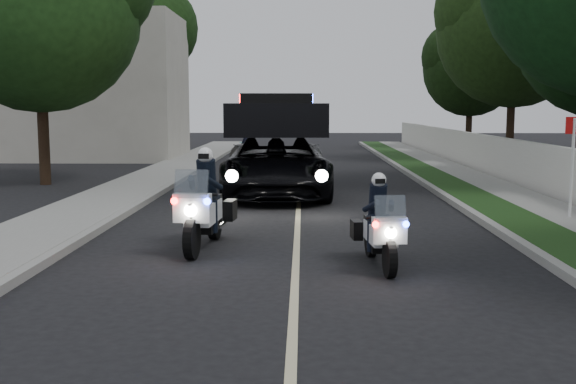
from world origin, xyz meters
name	(u,v)px	position (x,y,z in m)	size (l,w,h in m)	color
ground	(293,327)	(0.00, 0.00, 0.00)	(120.00, 120.00, 0.00)	black
curb_right	(455,203)	(4.10, 10.00, 0.07)	(0.20, 60.00, 0.15)	gray
grass_verge	(482,203)	(4.80, 10.00, 0.08)	(1.20, 60.00, 0.16)	#193814
sidewalk_right	(532,203)	(6.10, 10.00, 0.08)	(1.40, 60.00, 0.16)	gray
property_wall	(572,177)	(7.10, 10.00, 0.75)	(0.22, 60.00, 1.50)	beige
curb_left	(143,202)	(-4.10, 10.00, 0.07)	(0.20, 60.00, 0.15)	gray
sidewalk_left	(102,202)	(-5.20, 10.00, 0.08)	(2.00, 60.00, 0.16)	gray
building_far	(98,88)	(-10.00, 26.00, 3.50)	(8.00, 6.00, 7.00)	#A8A396
lane_marking	(299,205)	(0.00, 10.00, 0.00)	(0.12, 50.00, 0.01)	#BFB78C
police_moto_left	(205,248)	(-1.68, 4.47, 0.00)	(0.76, 2.18, 1.85)	silver
police_moto_right	(379,266)	(1.36, 3.13, 0.00)	(0.63, 1.79, 1.52)	silver
police_suv	(276,195)	(-0.67, 12.05, 0.00)	(2.99, 6.46, 3.14)	black
bicycle	(246,160)	(-2.63, 24.98, 0.00)	(0.60, 1.73, 0.90)	black
cyclist	(246,160)	(-2.63, 24.98, 0.00)	(0.57, 0.38, 1.58)	black
sign_post	(569,224)	(6.00, 7.24, 0.00)	(0.38, 0.38, 2.43)	#A9250C
tree_right_d	(509,163)	(9.66, 23.99, 0.00)	(7.00, 7.00, 11.66)	#213E14
tree_right_e	(468,150)	(9.87, 32.76, 0.00)	(5.56, 5.56, 9.26)	black
tree_left_near	(46,184)	(-8.45, 14.62, 0.00)	(6.59, 6.59, 10.99)	#1D4316
tree_left_far	(131,154)	(-9.37, 29.53, 0.00)	(6.58, 6.58, 10.96)	#163310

